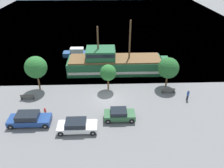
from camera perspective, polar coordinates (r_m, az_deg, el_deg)
name	(u,v)px	position (r m, az deg, el deg)	size (l,w,h in m)	color
ground_plane	(107,98)	(31.27, -1.21, -3.78)	(160.00, 160.00, 0.00)	slate
water_surface	(105,20)	(72.00, -1.78, 16.41)	(80.00, 80.00, 0.00)	#33566B
pirate_ship	(114,63)	(37.89, 0.48, 5.47)	(17.43, 4.74, 8.94)	#1E5633
moored_boat_dockside	(79,53)	(45.00, -8.60, 8.03)	(6.55, 1.83, 1.68)	navy
parked_car_curb_front	(29,119)	(28.23, -20.85, -8.52)	(4.99, 1.97, 1.57)	navy
parked_car_curb_mid	(77,126)	(25.94, -9.14, -10.71)	(4.58, 1.97, 1.40)	white
parked_car_curb_rear	(119,115)	(27.19, 1.92, -7.98)	(3.82, 1.87, 1.41)	#2D5B38
fire_hydrant	(45,110)	(29.63, -17.11, -6.58)	(0.42, 0.25, 0.76)	red
bench_promenade_east	(27,97)	(33.08, -21.28, -3.11)	(1.80, 0.45, 0.85)	#4C4742
bench_promenade_west	(168,90)	(33.26, 14.48, -1.65)	(1.85, 0.45, 0.85)	#4C4742
pedestrian_walking_near	(188,95)	(32.33, 19.22, -2.69)	(0.32, 0.32, 1.64)	#232838
tree_row_east	(36,67)	(33.47, -19.26, 4.14)	(3.22, 3.22, 5.31)	brown
tree_row_mideast	(108,73)	(31.96, -1.02, 2.97)	(2.41, 2.41, 4.05)	brown
tree_row_midwest	(168,68)	(33.63, 14.50, 4.07)	(3.15, 3.15, 4.75)	brown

